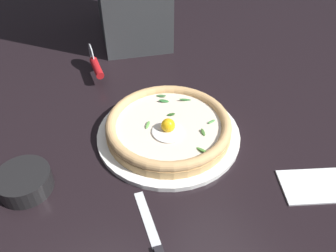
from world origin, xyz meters
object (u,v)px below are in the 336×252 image
object	(u,v)px
pizza_cutter	(95,64)
folded_napkin	(315,185)
side_bowl	(24,181)
pizza	(168,126)

from	to	relation	value
pizza_cutter	folded_napkin	distance (m)	0.67
pizza_cutter	side_bowl	bearing A→B (deg)	-37.37
folded_napkin	pizza_cutter	bearing A→B (deg)	-155.79
pizza_cutter	folded_napkin	bearing A→B (deg)	24.21
pizza	folded_napkin	distance (m)	0.34
pizza	pizza_cutter	xyz separation A→B (m)	(-0.33, -0.07, 0.01)
side_bowl	pizza_cutter	bearing A→B (deg)	142.63
side_bowl	folded_napkin	distance (m)	0.60
pizza	folded_napkin	bearing A→B (deg)	36.49
side_bowl	pizza_cutter	distance (m)	0.43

